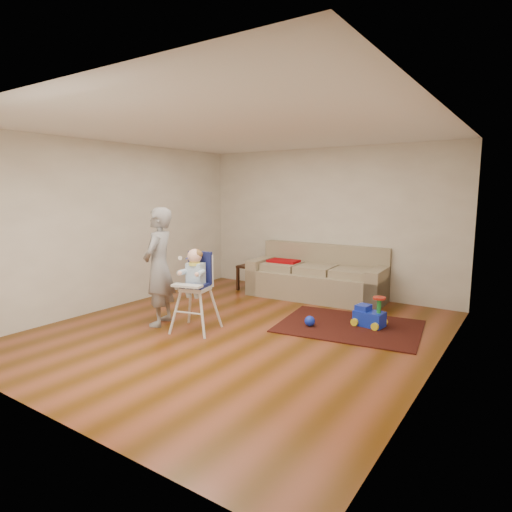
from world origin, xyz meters
The scene contains 9 objects.
ground centered at (0.00, 0.00, 0.00)m, with size 5.50×5.50×0.00m, color #4F2A07.
room_envelope centered at (0.00, 0.53, 1.88)m, with size 5.04×5.52×2.72m.
sofa centered at (0.05, 2.30, 0.47)m, with size 2.49×1.14×0.94m.
side_table centered at (-1.27, 2.20, 0.24)m, with size 0.48×0.48×0.48m, color black, non-canonical shape.
area_rug centered at (1.18, 1.03, 0.01)m, with size 1.93×1.45×0.02m, color black.
ride_on_toy centered at (1.42, 1.18, 0.24)m, with size 0.41×0.29×0.45m, color #1731D8, non-canonical shape.
toy_ball centered at (0.72, 0.69, 0.09)m, with size 0.15×0.15×0.15m, color #1731D8.
high_chair centered at (-0.52, -0.31, 0.55)m, with size 0.64×0.64×1.15m.
adult centered at (-1.14, -0.38, 0.84)m, with size 0.62×0.40×1.69m, color gray.
Camera 1 is at (3.34, -4.60, 1.92)m, focal length 30.00 mm.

